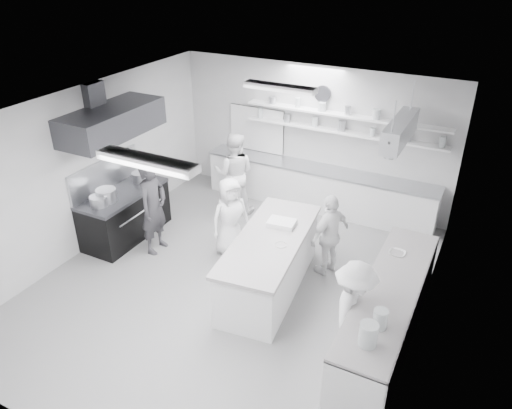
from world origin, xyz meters
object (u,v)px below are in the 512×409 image
at_px(cook_stove, 153,207).
at_px(prep_island, 270,264).
at_px(right_counter, 387,316).
at_px(stove, 125,215).
at_px(cook_back, 234,173).
at_px(back_counter, 317,188).

bearing_deg(cook_stove, prep_island, -94.33).
distance_m(right_counter, cook_stove, 4.47).
xyz_separation_m(stove, right_counter, (5.25, -0.60, 0.02)).
xyz_separation_m(cook_stove, cook_back, (0.56, 2.00, -0.01)).
bearing_deg(stove, right_counter, -6.52).
bearing_deg(right_counter, stove, 173.48).
xyz_separation_m(stove, cook_stove, (0.83, -0.12, 0.44)).
bearing_deg(cook_back, stove, 33.35).
distance_m(stove, prep_island, 3.22).
relative_size(stove, back_counter, 0.36).
distance_m(cook_stove, cook_back, 2.07).
xyz_separation_m(stove, cook_back, (1.38, 1.87, 0.43)).
bearing_deg(cook_stove, back_counter, -37.79).
height_order(back_counter, cook_back, cook_back).
relative_size(stove, cook_back, 1.02).
bearing_deg(stove, prep_island, -3.60).
distance_m(stove, cook_back, 2.37).
bearing_deg(prep_island, cook_back, 124.81).
xyz_separation_m(back_counter, right_counter, (2.35, -3.40, 0.01)).
bearing_deg(stove, back_counter, 43.99).
relative_size(right_counter, cook_back, 1.88).
distance_m(stove, right_counter, 5.28).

